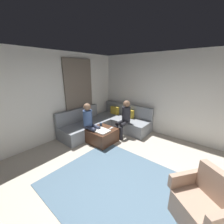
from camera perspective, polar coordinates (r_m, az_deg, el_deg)
ground_plane at (r=2.96m, az=4.62°, el=-31.14°), size 6.00×6.00×0.10m
wall_back at (r=4.78m, az=26.07°, el=5.60°), size 6.00×0.12×2.70m
wall_left at (r=4.44m, az=-27.61°, el=4.64°), size 0.12×6.00×2.70m
curtain_panel at (r=5.00m, az=-13.25°, el=6.14°), size 0.06×1.10×2.50m
area_rug at (r=3.05m, az=2.43°, el=-27.63°), size 2.60×2.20×0.01m
sectional_couch at (r=5.10m, az=-2.10°, el=-4.56°), size 2.10×2.55×0.87m
ottoman at (r=4.35m, az=-4.11°, el=-9.60°), size 0.76×0.76×0.42m
folded_blanket at (r=4.11m, az=-4.33°, el=-7.70°), size 0.44×0.36×0.04m
coffee_mug at (r=4.50m, az=-4.61°, el=-5.06°), size 0.08×0.08×0.10m
game_remote at (r=4.29m, az=-0.38°, el=-6.65°), size 0.05×0.15×0.02m
armchair at (r=2.68m, az=33.00°, el=-29.66°), size 0.91×0.88×0.85m
person_on_couch_back at (r=4.58m, az=5.16°, el=-2.12°), size 0.30×0.60×1.20m
person_on_couch_side at (r=4.26m, az=-9.04°, el=-3.76°), size 0.60×0.30×1.20m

